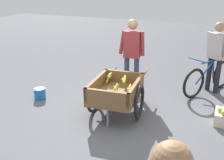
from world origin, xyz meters
TOP-DOWN VIEW (x-y plane):
  - ground_plane at (0.00, 0.00)m, footprint 24.00×24.00m
  - fruit_cart at (-0.30, 0.01)m, footprint 1.71×0.99m
  - vendor_person at (-1.43, -0.09)m, footprint 0.23×0.57m
  - bicycle at (-2.05, 1.49)m, footprint 1.44×0.93m
  - cyclist_person at (-2.18, 1.57)m, footprint 0.35×0.47m
  - plastic_bucket at (-0.32, -1.75)m, footprint 0.24×0.24m
  - apple_crate at (-0.74, 1.88)m, footprint 0.44×0.32m

SIDE VIEW (x-z plane):
  - ground_plane at x=0.00m, z-range 0.00..0.00m
  - plastic_bucket at x=-0.32m, z-range 0.00..0.23m
  - apple_crate at x=-0.74m, z-range -0.03..0.28m
  - bicycle at x=-2.05m, z-range -0.07..0.78m
  - fruit_cart at x=-0.30m, z-range 0.09..0.78m
  - cyclist_person at x=-2.18m, z-range 0.15..1.71m
  - vendor_person at x=-1.43m, z-range 0.16..1.78m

